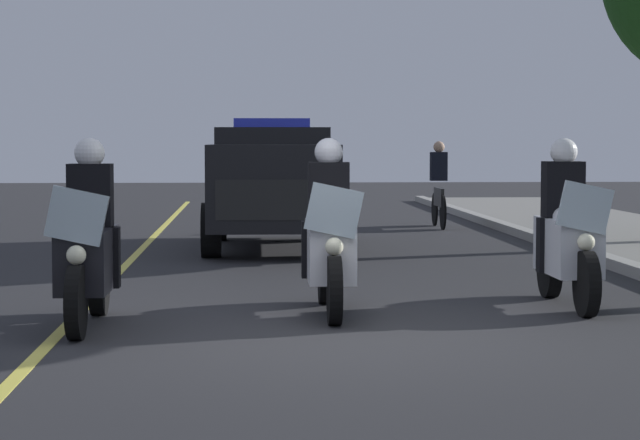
{
  "coord_description": "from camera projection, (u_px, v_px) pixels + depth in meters",
  "views": [
    {
      "loc": [
        10.42,
        -0.73,
        1.68
      ],
      "look_at": [
        -1.79,
        0.0,
        0.9
      ],
      "focal_mm": 68.87,
      "sensor_mm": 36.0,
      "label": 1
    }
  ],
  "objects": [
    {
      "name": "ground_plane",
      "position": [
        332.0,
        338.0,
        10.53
      ],
      "size": [
        80.0,
        80.0,
        0.0
      ],
      "primitive_type": "plane",
      "color": "#28282B"
    },
    {
      "name": "police_motorcycle_trailing",
      "position": [
        567.0,
        238.0,
        12.48
      ],
      "size": [
        2.14,
        0.56,
        1.72
      ],
      "color": "black",
      "rests_on": "ground"
    },
    {
      "name": "police_motorcycle_lead_left",
      "position": [
        88.0,
        250.0,
        11.13
      ],
      "size": [
        2.14,
        0.56,
        1.72
      ],
      "color": "black",
      "rests_on": "ground"
    },
    {
      "name": "police_motorcycle_lead_right",
      "position": [
        330.0,
        242.0,
        11.97
      ],
      "size": [
        2.14,
        0.56,
        1.72
      ],
      "color": "black",
      "rests_on": "ground"
    },
    {
      "name": "police_suv",
      "position": [
        272.0,
        181.0,
        19.33
      ],
      "size": [
        4.93,
        2.12,
        2.05
      ],
      "color": "black",
      "rests_on": "ground"
    },
    {
      "name": "lane_stripe_center",
      "position": [
        53.0,
        340.0,
        10.39
      ],
      "size": [
        48.0,
        0.12,
        0.01
      ],
      "primitive_type": "cube",
      "color": "#E0D14C",
      "rests_on": "ground"
    },
    {
      "name": "cyclist_background",
      "position": [
        439.0,
        185.0,
        23.92
      ],
      "size": [
        1.76,
        0.32,
        1.69
      ],
      "color": "black",
      "rests_on": "ground"
    }
  ]
}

